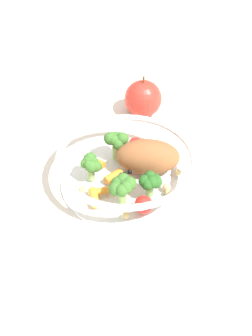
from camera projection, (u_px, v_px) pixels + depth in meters
ground_plane at (122, 186)px, 0.76m from camera, size 2.40×2.40×0.00m
food_container at (130, 166)px, 0.74m from camera, size 0.21×0.21×0.06m
loose_apple at (143, 99)px, 0.87m from camera, size 0.07×0.07×0.08m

